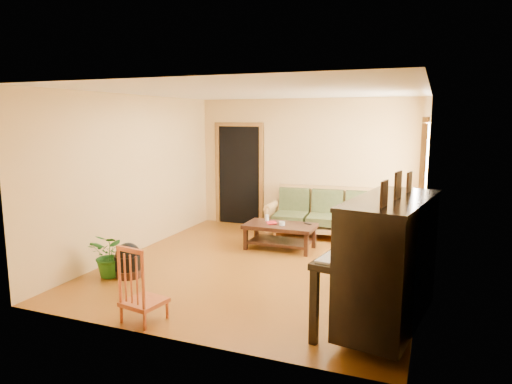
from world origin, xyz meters
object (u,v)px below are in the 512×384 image
at_px(coffee_table, 280,237).
at_px(red_chair, 143,283).
at_px(armchair, 380,243).
at_px(ceramic_crock, 412,236).
at_px(potted_plant, 111,255).
at_px(sofa, 325,213).
at_px(footstool, 128,264).
at_px(piano, 388,265).

bearing_deg(coffee_table, red_chair, -98.96).
bearing_deg(armchair, ceramic_crock, 86.50).
bearing_deg(potted_plant, armchair, 24.09).
distance_m(sofa, footstool, 3.80).
relative_size(coffee_table, armchair, 1.33).
bearing_deg(coffee_table, potted_plant, -129.05).
distance_m(red_chair, ceramic_crock, 5.20).
distance_m(piano, potted_plant, 3.81).
bearing_deg(piano, footstool, -175.90).
height_order(sofa, potted_plant, sofa).
height_order(footstool, ceramic_crock, footstool).
height_order(coffee_table, red_chair, red_chair).
height_order(armchair, red_chair, armchair).
relative_size(sofa, coffee_table, 1.81).
distance_m(sofa, ceramic_crock, 1.61).
height_order(armchair, footstool, armchair).
relative_size(sofa, potted_plant, 3.38).
height_order(coffee_table, piano, piano).
relative_size(coffee_table, piano, 0.74).
height_order(coffee_table, armchair, armchair).
height_order(red_chair, ceramic_crock, red_chair).
bearing_deg(red_chair, coffee_table, 90.58).
relative_size(coffee_table, ceramic_crock, 5.22).
distance_m(footstool, potted_plant, 0.27).
relative_size(armchair, ceramic_crock, 3.91).
distance_m(piano, red_chair, 2.64).
bearing_deg(ceramic_crock, coffee_table, -148.41).
height_order(ceramic_crock, potted_plant, potted_plant).
bearing_deg(ceramic_crock, footstool, -136.99).
distance_m(sofa, potted_plant, 3.98).
distance_m(sofa, armchair, 2.06).
relative_size(sofa, footstool, 5.62).
relative_size(footstool, ceramic_crock, 1.68).
xyz_separation_m(armchair, ceramic_crock, (0.36, 1.90, -0.33)).
bearing_deg(armchair, red_chair, -123.49).
xyz_separation_m(armchair, red_chair, (-2.23, -2.59, -0.01)).
bearing_deg(piano, potted_plant, -174.41).
xyz_separation_m(sofa, armchair, (1.19, -1.68, -0.02)).
height_order(coffee_table, potted_plant, potted_plant).
distance_m(coffee_table, armchair, 1.85).
height_order(sofa, coffee_table, sofa).
bearing_deg(armchair, coffee_table, 167.42).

